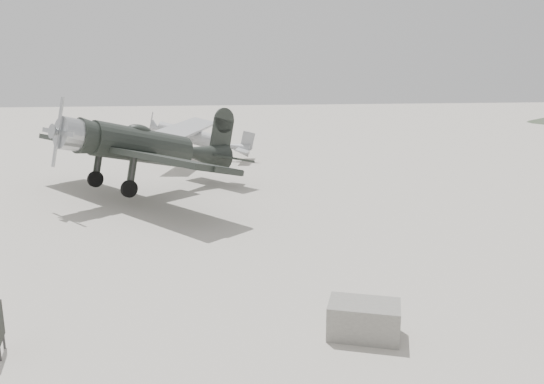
# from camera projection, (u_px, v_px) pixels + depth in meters

# --- Properties ---
(ground) EXTENTS (160.00, 160.00, 0.00)m
(ground) POSITION_uv_depth(u_px,v_px,m) (279.00, 251.00, 17.74)
(ground) COLOR #A59D93
(ground) RESTS_ON ground
(lowwing_monoplane) EXTENTS (11.26, 12.28, 4.41)m
(lowwing_monoplane) POSITION_uv_depth(u_px,v_px,m) (150.00, 147.00, 25.34)
(lowwing_monoplane) COLOR black
(lowwing_monoplane) RESTS_ON ground
(highwing_monoplane) EXTENTS (7.16, 10.00, 2.83)m
(highwing_monoplane) POSITION_uv_depth(u_px,v_px,m) (197.00, 134.00, 35.55)
(highwing_monoplane) COLOR #929597
(highwing_monoplane) RESTS_ON ground
(equipment_block) EXTENTS (1.85, 1.51, 0.80)m
(equipment_block) POSITION_uv_depth(u_px,v_px,m) (364.00, 320.00, 11.97)
(equipment_block) COLOR slate
(equipment_block) RESTS_ON ground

